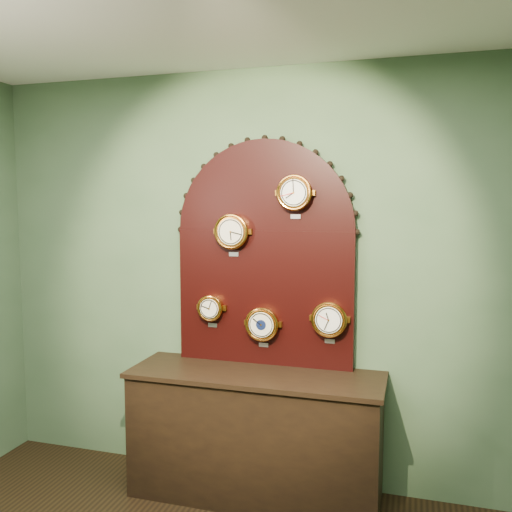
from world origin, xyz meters
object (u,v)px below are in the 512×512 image
(shop_counter, at_px, (255,437))
(display_board, at_px, (265,246))
(roman_clock, at_px, (232,232))
(arabic_clock, at_px, (295,193))
(barometer, at_px, (262,324))
(hygrometer, at_px, (211,308))
(tide_clock, at_px, (329,319))

(shop_counter, height_order, display_board, display_board)
(shop_counter, bearing_deg, roman_clock, 143.25)
(arabic_clock, bearing_deg, barometer, -179.98)
(roman_clock, xyz_separation_m, barometer, (0.21, 0.00, -0.61))
(arabic_clock, distance_m, hygrometer, 0.97)
(shop_counter, xyz_separation_m, barometer, (0.00, 0.15, 0.71))
(shop_counter, xyz_separation_m, hygrometer, (-0.36, 0.15, 0.80))
(shop_counter, relative_size, display_board, 1.05)
(shop_counter, bearing_deg, display_board, 90.00)
(barometer, distance_m, tide_clock, 0.45)
(roman_clock, bearing_deg, barometer, 0.02)
(display_board, relative_size, tide_clock, 5.44)
(display_board, bearing_deg, tide_clock, -8.45)
(shop_counter, distance_m, tide_clock, 0.91)
(display_board, xyz_separation_m, barometer, (0.00, -0.07, -0.51))
(shop_counter, xyz_separation_m, arabic_clock, (0.22, 0.15, 1.58))
(barometer, bearing_deg, display_board, 93.88)
(barometer, bearing_deg, hygrometer, 179.77)
(display_board, distance_m, tide_clock, 0.64)
(roman_clock, distance_m, arabic_clock, 0.49)
(display_board, distance_m, barometer, 0.52)
(display_board, distance_m, roman_clock, 0.24)
(display_board, bearing_deg, shop_counter, -90.00)
(roman_clock, relative_size, barometer, 1.03)
(display_board, distance_m, hygrometer, 0.56)
(hygrometer, bearing_deg, arabic_clock, -0.14)
(arabic_clock, distance_m, barometer, 0.89)
(barometer, xyz_separation_m, tide_clock, (0.44, 0.00, 0.06))
(display_board, relative_size, arabic_clock, 5.45)
(display_board, height_order, hygrometer, display_board)
(hygrometer, bearing_deg, shop_counter, -23.22)
(shop_counter, xyz_separation_m, display_board, (0.00, 0.22, 1.23))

